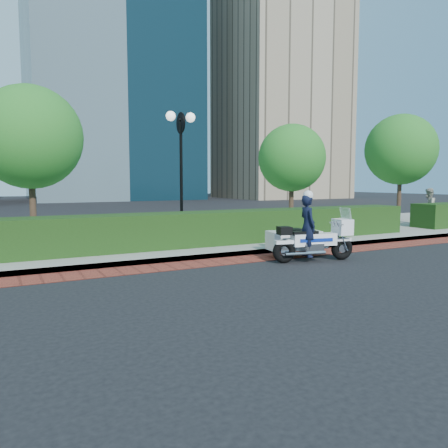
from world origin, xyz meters
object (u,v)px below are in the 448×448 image
tree_d (401,150)px  lamppost (181,155)px  tree_b (30,137)px  police_motorcycle (305,236)px  tree_c (292,158)px  pedestrian (428,207)px

tree_d → lamppost: bearing=-173.8°
tree_b → police_motorcycle: size_ratio=2.15×
tree_c → pedestrian: 6.65m
lamppost → tree_c: (5.50, 1.30, 0.09)m
police_motorcycle → pedestrian: (9.78, 3.69, 0.33)m
police_motorcycle → pedestrian: size_ratio=1.39×
tree_b → tree_d: bearing=0.0°
police_motorcycle → pedestrian: bearing=31.7°
tree_c → tree_d: 6.52m
tree_c → police_motorcycle: tree_c is taller
tree_c → pedestrian: (5.97, -2.05, -2.08)m
lamppost → tree_c: tree_c is taller
tree_d → pedestrian: tree_d is taller
lamppost → police_motorcycle: 5.30m
tree_c → pedestrian: tree_c is taller
tree_b → police_motorcycle: tree_b is taller
tree_b → pedestrian: bearing=-7.3°
tree_b → tree_c: (10.00, -0.00, -0.39)m
tree_c → tree_d: size_ratio=0.83×
tree_b → tree_d: tree_d is taller
tree_d → police_motorcycle: 12.17m
tree_b → police_motorcycle: 8.90m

